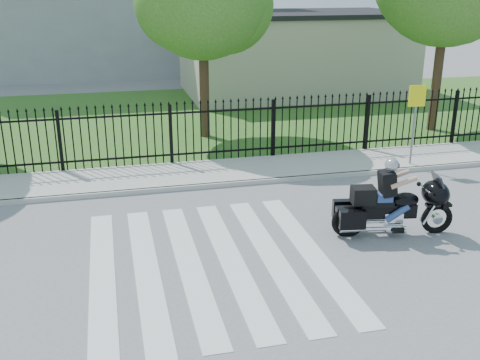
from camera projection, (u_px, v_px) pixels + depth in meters
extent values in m
plane|color=slate|center=(211.00, 263.00, 10.62)|extent=(120.00, 120.00, 0.00)
cube|color=#ADAAA3|center=(177.00, 175.00, 15.18)|extent=(40.00, 2.00, 0.12)
cube|color=#ADAAA3|center=(182.00, 188.00, 14.26)|extent=(40.00, 0.12, 0.12)
cube|color=#315F20|center=(153.00, 119.00, 21.61)|extent=(40.00, 12.00, 0.02)
cube|color=black|center=(172.00, 155.00, 16.00)|extent=(26.00, 0.04, 0.05)
cube|color=black|center=(170.00, 113.00, 15.60)|extent=(26.00, 0.04, 0.05)
cylinder|color=#382316|center=(204.00, 76.00, 18.50)|extent=(0.32, 0.32, 4.16)
cylinder|color=#382316|center=(439.00, 62.00, 19.22)|extent=(0.32, 0.32, 4.80)
cube|color=#B3AA95|center=(294.00, 55.00, 26.22)|extent=(10.00, 6.00, 3.50)
cube|color=black|center=(295.00, 14.00, 25.60)|extent=(10.20, 6.20, 0.20)
torus|color=black|center=(437.00, 219.00, 11.78)|extent=(0.68, 0.23, 0.67)
torus|color=black|center=(348.00, 221.00, 11.65)|extent=(0.72, 0.26, 0.71)
cube|color=black|center=(386.00, 211.00, 11.63)|extent=(1.28, 0.43, 0.29)
ellipsoid|color=black|center=(405.00, 200.00, 11.58)|extent=(0.66, 0.48, 0.32)
cube|color=black|center=(377.00, 203.00, 11.56)|extent=(0.67, 0.41, 0.10)
cube|color=silver|center=(392.00, 218.00, 11.70)|extent=(0.43, 0.35, 0.29)
ellipsoid|color=black|center=(435.00, 193.00, 11.58)|extent=(0.63, 0.77, 0.52)
cube|color=black|center=(363.00, 195.00, 11.48)|extent=(0.52, 0.44, 0.35)
cube|color=navy|center=(383.00, 197.00, 11.53)|extent=(0.37, 0.34, 0.17)
sphere|color=#A7A9AF|center=(392.00, 165.00, 11.30)|extent=(0.28, 0.28, 0.28)
cylinder|color=gray|center=(414.00, 127.00, 15.60)|extent=(0.06, 0.06, 2.15)
cube|color=#F4ED0C|center=(417.00, 96.00, 15.28)|extent=(0.49, 0.08, 0.59)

